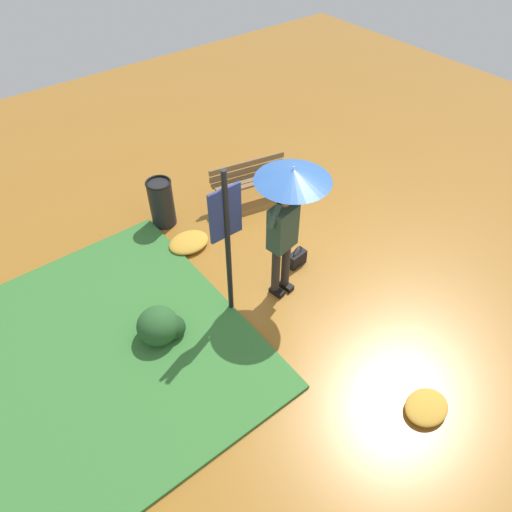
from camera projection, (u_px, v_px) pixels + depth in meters
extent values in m
plane|color=#9E6623|center=(303.00, 287.00, 6.85)|extent=(18.00, 18.00, 0.00)
cube|color=#387533|center=(54.00, 379.00, 5.71)|extent=(4.80, 4.00, 0.05)
cylinder|color=#2D2823|center=(276.00, 271.00, 6.48)|extent=(0.12, 0.12, 0.86)
cylinder|color=#2D2823|center=(286.00, 266.00, 6.55)|extent=(0.12, 0.12, 0.86)
cube|color=black|center=(277.00, 292.00, 6.72)|extent=(0.15, 0.24, 0.08)
cube|color=black|center=(286.00, 286.00, 6.80)|extent=(0.15, 0.24, 0.08)
cube|color=#334738|center=(283.00, 228.00, 5.99)|extent=(0.42, 0.30, 0.64)
sphere|color=#8C664C|center=(284.00, 199.00, 5.67)|extent=(0.20, 0.20, 0.20)
ellipsoid|color=black|center=(284.00, 197.00, 5.65)|extent=(0.20, 0.20, 0.15)
cylinder|color=#334738|center=(271.00, 223.00, 5.74)|extent=(0.18, 0.13, 0.18)
cylinder|color=#334738|center=(275.00, 216.00, 5.69)|extent=(0.24, 0.11, 0.33)
cube|color=black|center=(280.00, 204.00, 5.64)|extent=(0.07, 0.03, 0.14)
cylinder|color=#334738|center=(293.00, 208.00, 5.90)|extent=(0.11, 0.10, 0.09)
cylinder|color=#334738|center=(292.00, 202.00, 5.84)|extent=(0.10, 0.09, 0.23)
cylinder|color=#A5A5AD|center=(293.00, 181.00, 5.62)|extent=(0.02, 0.02, 0.41)
cone|color=#264C8C|center=(293.00, 175.00, 5.55)|extent=(0.96, 0.96, 0.16)
sphere|color=#A5A5AD|center=(294.00, 167.00, 5.48)|extent=(0.02, 0.02, 0.02)
cylinder|color=black|center=(228.00, 249.00, 5.75)|extent=(0.07, 0.07, 2.30)
cube|color=navy|center=(225.00, 214.00, 5.38)|extent=(0.44, 0.04, 0.70)
cube|color=silver|center=(224.00, 213.00, 5.39)|extent=(0.38, 0.01, 0.64)
cube|color=black|center=(297.00, 259.00, 7.10)|extent=(0.31, 0.17, 0.24)
torus|color=black|center=(298.00, 251.00, 6.98)|extent=(0.18, 0.03, 0.18)
cube|color=black|center=(224.00, 205.00, 7.89)|extent=(0.13, 0.36, 0.44)
cube|color=black|center=(281.00, 178.00, 8.45)|extent=(0.13, 0.36, 0.44)
cube|color=brown|center=(258.00, 183.00, 7.94)|extent=(1.39, 0.39, 0.04)
cube|color=brown|center=(253.00, 180.00, 8.00)|extent=(1.39, 0.39, 0.04)
cube|color=brown|center=(249.00, 177.00, 8.07)|extent=(1.39, 0.39, 0.04)
cube|color=brown|center=(247.00, 171.00, 8.03)|extent=(1.38, 0.33, 0.10)
cube|color=brown|center=(247.00, 164.00, 7.93)|extent=(1.38, 0.33, 0.10)
cylinder|color=black|center=(162.00, 204.00, 7.62)|extent=(0.40, 0.40, 0.80)
torus|color=black|center=(158.00, 183.00, 7.34)|extent=(0.42, 0.42, 0.04)
ellipsoid|color=#285628|center=(158.00, 326.00, 6.02)|extent=(0.55, 0.55, 0.49)
ellipsoid|color=#1E421E|center=(173.00, 327.00, 6.11)|extent=(0.33, 0.33, 0.33)
ellipsoid|color=gold|center=(189.00, 242.00, 7.44)|extent=(0.66, 0.53, 0.14)
ellipsoid|color=gold|center=(426.00, 407.00, 5.41)|extent=(0.56, 0.45, 0.12)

